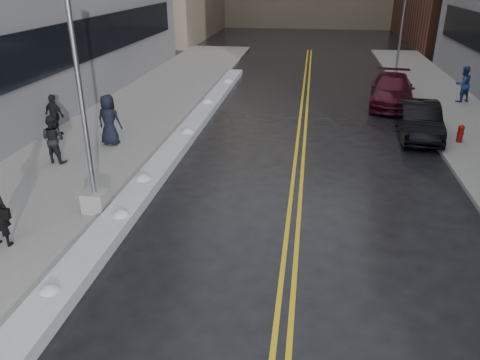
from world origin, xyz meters
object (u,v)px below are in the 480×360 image
at_px(lamppost, 86,134).
at_px(pedestrian_d, 55,115).
at_px(traffic_signal, 402,25).
at_px(car_maroon, 392,91).
at_px(pedestrian_b, 53,139).
at_px(pedestrian_c, 109,120).
at_px(car_black, 419,120).
at_px(fire_hydrant, 461,133).
at_px(pedestrian_east, 463,84).

bearing_deg(lamppost, pedestrian_d, 126.17).
relative_size(traffic_signal, car_maroon, 1.11).
xyz_separation_m(pedestrian_b, pedestrian_c, (1.24, 2.15, 0.13)).
bearing_deg(pedestrian_d, traffic_signal, -116.69).
height_order(traffic_signal, car_black, traffic_signal).
bearing_deg(pedestrian_c, car_black, -157.81).
height_order(lamppost, pedestrian_c, lamppost).
xyz_separation_m(pedestrian_c, car_black, (12.66, 3.33, -0.43)).
relative_size(pedestrian_d, car_black, 0.39).
xyz_separation_m(lamppost, pedestrian_b, (-3.10, 3.43, -1.49)).
bearing_deg(car_maroon, lamppost, -118.56).
bearing_deg(pedestrian_b, pedestrian_c, -110.32).
bearing_deg(car_maroon, fire_hydrant, -65.23).
bearing_deg(traffic_signal, fire_hydrant, -87.95).
distance_m(pedestrian_d, car_maroon, 16.96).
distance_m(lamppost, pedestrian_east, 20.59).
xyz_separation_m(traffic_signal, pedestrian_c, (-13.66, -16.42, -2.23)).
height_order(pedestrian_east, car_black, pedestrian_east).
distance_m(pedestrian_c, car_maroon, 14.98).
distance_m(fire_hydrant, pedestrian_b, 16.07).
distance_m(traffic_signal, car_maroon, 8.36).
height_order(lamppost, car_maroon, lamppost).
distance_m(traffic_signal, pedestrian_b, 23.93).
bearing_deg(pedestrian_d, fire_hydrant, -154.71).
relative_size(pedestrian_east, car_maroon, 0.35).
distance_m(lamppost, car_maroon, 17.68).
relative_size(pedestrian_c, car_black, 0.45).
bearing_deg(fire_hydrant, pedestrian_c, -170.30).
distance_m(pedestrian_b, pedestrian_east, 20.70).
relative_size(pedestrian_b, car_maroon, 0.33).
relative_size(pedestrian_d, pedestrian_east, 0.93).
distance_m(pedestrian_c, pedestrian_east, 18.51).
distance_m(traffic_signal, car_black, 13.39).
xyz_separation_m(pedestrian_d, car_black, (15.44, 2.57, -0.29)).
height_order(traffic_signal, pedestrian_b, traffic_signal).
relative_size(fire_hydrant, car_maroon, 0.13).
relative_size(lamppost, fire_hydrant, 10.45).
bearing_deg(car_maroon, pedestrian_c, -137.25).
relative_size(pedestrian_c, pedestrian_east, 1.08).
xyz_separation_m(pedestrian_c, pedestrian_east, (16.00, 9.32, -0.07)).
xyz_separation_m(lamppost, car_black, (10.80, 8.92, -1.79)).
xyz_separation_m(traffic_signal, car_maroon, (-1.40, -7.81, -2.62)).
bearing_deg(pedestrian_d, pedestrian_east, -135.79).
height_order(car_black, car_maroon, car_maroon).
height_order(pedestrian_d, pedestrian_east, pedestrian_east).
bearing_deg(traffic_signal, pedestrian_east, -71.80).
relative_size(pedestrian_c, pedestrian_d, 1.15).
relative_size(traffic_signal, pedestrian_d, 3.38).
xyz_separation_m(traffic_signal, pedestrian_east, (2.33, -7.10, -2.30)).
distance_m(lamppost, pedestrian_b, 4.86).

